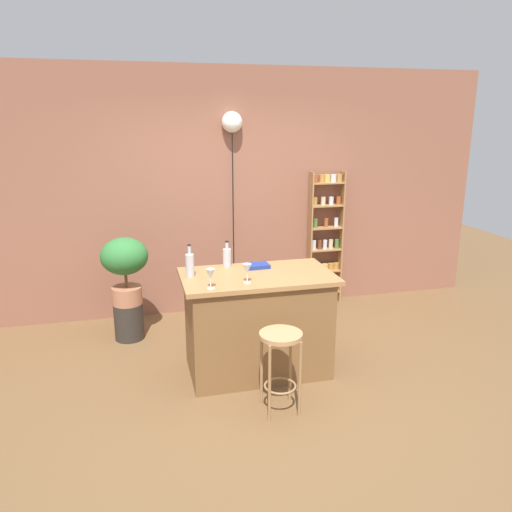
{
  "coord_description": "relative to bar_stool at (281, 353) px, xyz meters",
  "views": [
    {
      "loc": [
        -1.01,
        -3.7,
        2.22
      ],
      "look_at": [
        0.05,
        0.55,
        1.01
      ],
      "focal_mm": 34.83,
      "sensor_mm": 36.0,
      "label": 1
    }
  ],
  "objects": [
    {
      "name": "bar_stool",
      "position": [
        0.0,
        0.0,
        0.0
      ],
      "size": [
        0.33,
        0.33,
        0.66
      ],
      "color": "#997047",
      "rests_on": "ground"
    },
    {
      "name": "ground",
      "position": [
        -0.01,
        0.38,
        -0.49
      ],
      "size": [
        12.0,
        12.0,
        0.0
      ],
      "primitive_type": "plane",
      "color": "brown"
    },
    {
      "name": "plant_stool",
      "position": [
        -1.14,
        1.66,
        -0.3
      ],
      "size": [
        0.3,
        0.3,
        0.39
      ],
      "primitive_type": "cylinder",
      "color": "#2D2823",
      "rests_on": "ground"
    },
    {
      "name": "back_wall",
      "position": [
        -0.01,
        2.33,
        0.91
      ],
      "size": [
        6.4,
        0.1,
        2.8
      ],
      "primitive_type": "cube",
      "color": "#8C5642",
      "rests_on": "ground"
    },
    {
      "name": "bottle_wine_red",
      "position": [
        -0.22,
        0.98,
        0.52
      ],
      "size": [
        0.08,
        0.08,
        0.24
      ],
      "color": "#B2B2B7",
      "rests_on": "kitchen_counter"
    },
    {
      "name": "kitchen_counter",
      "position": [
        -0.01,
        0.68,
        -0.03
      ],
      "size": [
        1.32,
        0.76,
        0.92
      ],
      "color": "brown",
      "rests_on": "ground"
    },
    {
      "name": "spice_shelf",
      "position": [
        1.23,
        2.19,
        0.36
      ],
      "size": [
        0.42,
        0.14,
        1.63
      ],
      "color": "#9E7042",
      "rests_on": "ground"
    },
    {
      "name": "bottle_olive_oil",
      "position": [
        -0.59,
        0.76,
        0.54
      ],
      "size": [
        0.07,
        0.07,
        0.28
      ],
      "color": "#B2B2B7",
      "rests_on": "kitchen_counter"
    },
    {
      "name": "potted_plant",
      "position": [
        -1.14,
        1.66,
        0.33
      ],
      "size": [
        0.47,
        0.43,
        0.7
      ],
      "color": "#A86B4C",
      "rests_on": "plant_stool"
    },
    {
      "name": "pendant_globe_light",
      "position": [
        0.09,
        2.22,
        1.68
      ],
      "size": [
        0.23,
        0.23,
        2.31
      ],
      "color": "black",
      "rests_on": "ground"
    },
    {
      "name": "wine_glass_left",
      "position": [
        -0.47,
        0.4,
        0.55
      ],
      "size": [
        0.07,
        0.07,
        0.16
      ],
      "color": "silver",
      "rests_on": "kitchen_counter"
    },
    {
      "name": "cookbook",
      "position": [
        0.03,
        0.87,
        0.45
      ],
      "size": [
        0.22,
        0.16,
        0.03
      ],
      "primitive_type": "cube",
      "rotation": [
        0.0,
        0.0,
        0.06
      ],
      "color": "navy",
      "rests_on": "kitchen_counter"
    },
    {
      "name": "wine_glass_center",
      "position": [
        -0.15,
        0.47,
        0.55
      ],
      "size": [
        0.07,
        0.07,
        0.16
      ],
      "color": "silver",
      "rests_on": "kitchen_counter"
    }
  ]
}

